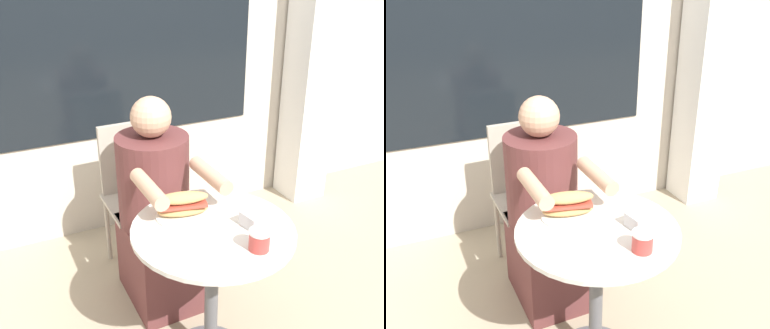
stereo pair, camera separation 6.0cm
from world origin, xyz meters
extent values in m
cube|color=beige|center=(0.00, 1.37, 1.40)|extent=(8.00, 0.08, 2.80)
cube|color=black|center=(0.06, 1.32, 1.38)|extent=(1.78, 0.01, 1.42)
cube|color=silver|center=(1.40, 1.16, 1.20)|extent=(0.28, 0.28, 2.40)
cylinder|color=beige|center=(0.00, 0.00, 0.71)|extent=(0.67, 0.67, 0.02)
cylinder|color=#515156|center=(0.00, 0.00, 0.36)|extent=(0.06, 0.06, 0.68)
cube|color=#ADA393|center=(-0.04, 0.79, 0.44)|extent=(0.39, 0.39, 0.02)
cube|color=#ADA393|center=(-0.05, 0.96, 0.66)|extent=(0.35, 0.04, 0.42)
cylinder|color=#ADA393|center=(0.12, 0.63, 0.21)|extent=(0.03, 0.03, 0.43)
cylinder|color=#ADA393|center=(-0.21, 0.62, 0.21)|extent=(0.03, 0.03, 0.43)
cylinder|color=#ADA393|center=(0.12, 0.96, 0.21)|extent=(0.03, 0.03, 0.43)
cylinder|color=#ADA393|center=(-0.21, 0.95, 0.21)|extent=(0.03, 0.03, 0.43)
cube|color=brown|center=(-0.04, 0.50, 0.23)|extent=(0.36, 0.47, 0.45)
cylinder|color=brown|center=(-0.04, 0.57, 0.69)|extent=(0.37, 0.37, 0.48)
sphere|color=tan|center=(-0.04, 0.57, 1.03)|extent=(0.20, 0.20, 0.20)
cylinder|color=tan|center=(0.11, 0.24, 0.83)|extent=(0.07, 0.30, 0.07)
cylinder|color=tan|center=(-0.18, 0.24, 0.83)|extent=(0.07, 0.30, 0.07)
cylinder|color=white|center=(-0.07, 0.13, 0.73)|extent=(0.23, 0.23, 0.01)
ellipsoid|color=tan|center=(-0.07, 0.13, 0.75)|extent=(0.23, 0.12, 0.05)
cube|color=#B74233|center=(-0.07, 0.13, 0.78)|extent=(0.21, 0.12, 0.01)
ellipsoid|color=tan|center=(-0.07, 0.13, 0.81)|extent=(0.23, 0.12, 0.05)
cylinder|color=#B73D38|center=(0.09, -0.20, 0.76)|extent=(0.08, 0.08, 0.07)
cylinder|color=white|center=(0.09, -0.20, 0.80)|extent=(0.08, 0.08, 0.01)
cube|color=silver|center=(0.16, -0.06, 0.75)|extent=(0.10, 0.10, 0.06)
camera|label=1|loc=(-0.74, -1.36, 1.72)|focal=42.00mm
camera|label=2|loc=(-0.68, -1.38, 1.72)|focal=42.00mm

